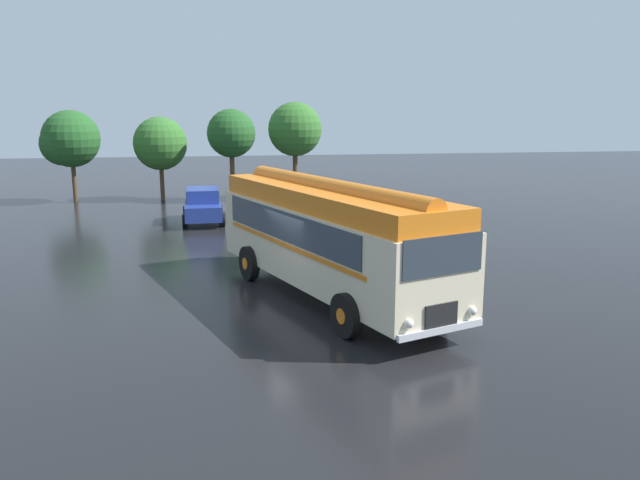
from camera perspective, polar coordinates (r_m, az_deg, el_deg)
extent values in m
plane|color=black|center=(18.27, -0.78, -5.32)|extent=(120.00, 120.00, 0.00)
cube|color=beige|center=(17.98, 0.82, -0.33)|extent=(5.64, 10.27, 2.10)
cube|color=orange|center=(17.75, 0.83, 3.87)|extent=(5.38, 10.01, 0.56)
cylinder|color=orange|center=(17.72, 0.84, 4.70)|extent=(3.68, 9.17, 0.60)
cube|color=#2D3842|center=(18.77, 3.72, 1.93)|extent=(2.65, 7.57, 0.84)
cube|color=#2D3842|center=(17.55, -3.25, 1.25)|extent=(2.65, 7.57, 0.84)
cube|color=orange|center=(18.79, 3.86, 0.26)|extent=(2.71, 7.76, 0.12)
cube|color=orange|center=(17.57, -3.08, -0.53)|extent=(2.71, 7.76, 0.12)
cube|color=#2D3842|center=(13.82, 11.23, -1.40)|extent=(2.09, 0.75, 0.88)
cube|color=black|center=(14.18, 11.02, -6.80)|extent=(0.87, 0.35, 0.56)
cube|color=silver|center=(14.28, 11.02, -8.08)|extent=(2.28, 0.87, 0.16)
sphere|color=white|center=(14.76, 13.74, -6.31)|extent=(0.22, 0.22, 0.22)
sphere|color=white|center=(13.65, 8.12, -7.57)|extent=(0.22, 0.22, 0.22)
cylinder|color=black|center=(16.49, 10.17, -5.41)|extent=(0.62, 1.13, 1.10)
cylinder|color=orange|center=(16.49, 10.17, -5.41)|extent=(0.43, 0.47, 0.39)
cylinder|color=black|center=(15.04, 2.40, -6.91)|extent=(0.62, 1.13, 1.10)
cylinder|color=orange|center=(15.04, 2.40, -6.91)|extent=(0.43, 0.47, 0.39)
cylinder|color=black|center=(21.30, -0.03, -1.32)|extent=(0.62, 1.13, 1.10)
cylinder|color=orange|center=(21.30, -0.03, -1.32)|extent=(0.43, 0.47, 0.39)
cylinder|color=black|center=(20.20, -6.50, -2.11)|extent=(0.62, 1.13, 1.10)
cylinder|color=orange|center=(20.20, -6.50, -2.11)|extent=(0.43, 0.47, 0.39)
cube|color=navy|center=(30.97, -10.65, 2.81)|extent=(1.79, 4.24, 0.70)
cube|color=navy|center=(31.02, -10.70, 4.07)|extent=(1.55, 2.22, 0.64)
cube|color=#2D3842|center=(31.04, -9.29, 4.13)|extent=(0.07, 1.93, 0.50)
cube|color=#2D3842|center=(31.02, -12.10, 4.02)|extent=(0.07, 1.93, 0.50)
cylinder|color=black|center=(29.76, -8.89, 1.83)|extent=(0.21, 0.64, 0.64)
cylinder|color=black|center=(29.74, -12.28, 1.70)|extent=(0.21, 0.64, 0.64)
cylinder|color=black|center=(32.32, -9.09, 2.60)|extent=(0.21, 0.64, 0.64)
cylinder|color=black|center=(32.31, -12.21, 2.48)|extent=(0.21, 0.64, 0.64)
cube|color=#144C28|center=(32.07, -6.19, 3.24)|extent=(2.00, 4.31, 0.70)
cube|color=#144C28|center=(32.13, -6.21, 4.46)|extent=(1.65, 2.29, 0.64)
cube|color=#2D3842|center=(32.13, -4.86, 4.49)|extent=(0.16, 1.93, 0.50)
cube|color=#2D3842|center=(32.14, -7.57, 4.43)|extent=(0.16, 1.93, 0.50)
cylinder|color=black|center=(30.84, -4.55, 2.28)|extent=(0.25, 0.65, 0.64)
cylinder|color=black|center=(30.86, -7.82, 2.21)|extent=(0.25, 0.65, 0.64)
cylinder|color=black|center=(33.41, -4.65, 3.01)|extent=(0.25, 0.65, 0.64)
cylinder|color=black|center=(33.43, -7.67, 2.94)|extent=(0.25, 0.65, 0.64)
cylinder|color=#4C3823|center=(39.85, -21.54, 5.00)|extent=(0.25, 0.25, 2.52)
sphere|color=#235623|center=(39.67, -21.81, 8.59)|extent=(3.33, 3.33, 3.33)
sphere|color=#235623|center=(39.56, -22.50, 8.13)|extent=(2.53, 2.53, 2.53)
cylinder|color=#4C3823|center=(39.37, -14.24, 5.17)|extent=(0.26, 0.26, 2.24)
sphere|color=#336B28|center=(39.19, -14.41, 8.54)|extent=(3.20, 3.20, 3.20)
sphere|color=#336B28|center=(39.31, -14.23, 8.46)|extent=(2.01, 2.01, 2.01)
cylinder|color=#4C3823|center=(38.06, -8.01, 5.77)|extent=(0.29, 0.29, 2.98)
sphere|color=#235623|center=(37.89, -8.12, 9.63)|extent=(2.87, 2.87, 2.87)
sphere|color=#235623|center=(37.65, -7.30, 9.45)|extent=(1.61, 1.61, 1.61)
cylinder|color=#4C3823|center=(38.59, -2.27, 6.01)|extent=(0.30, 0.30, 3.05)
sphere|color=#336B28|center=(38.42, -2.31, 10.09)|extent=(3.27, 3.27, 3.27)
sphere|color=#336B28|center=(38.32, -1.83, 9.94)|extent=(2.47, 2.47, 2.47)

